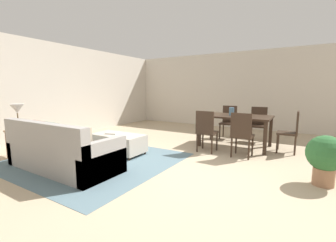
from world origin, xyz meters
TOP-DOWN VIEW (x-y plane):
  - ground_plane at (0.00, 0.00)m, footprint 10.80×10.80m
  - wall_back at (0.00, 5.00)m, footprint 9.00×0.12m
  - wall_left at (-4.50, 0.50)m, footprint 0.12×11.00m
  - area_rug at (-1.74, -0.34)m, footprint 3.00×2.80m
  - couch at (-1.82, -0.97)m, footprint 2.10×0.88m
  - ottoman_table at (-1.66, 0.25)m, footprint 1.16×0.60m
  - side_table at (-3.17, -1.00)m, footprint 0.40×0.40m
  - table_lamp at (-3.17, -1.00)m, footprint 0.26×0.26m
  - dining_table at (0.32, 2.20)m, footprint 1.62×0.97m
  - dining_chair_near_left at (-0.09, 1.34)m, footprint 0.41×0.41m
  - dining_chair_near_right at (0.68, 1.33)m, footprint 0.40×0.40m
  - dining_chair_far_left at (-0.10, 3.08)m, footprint 0.41×0.41m
  - dining_chair_far_right at (0.71, 3.03)m, footprint 0.43×0.43m
  - dining_chair_head_east at (1.52, 2.24)m, footprint 0.41×0.41m
  - vase_centerpiece at (0.23, 2.16)m, footprint 0.12×0.12m
  - book_on_ottoman at (-1.81, 0.23)m, footprint 0.30×0.25m
  - potted_plant at (2.03, 0.59)m, footprint 0.51×0.51m

SIDE VIEW (x-z plane):
  - ground_plane at x=0.00m, z-range 0.00..0.00m
  - area_rug at x=-1.74m, z-range 0.00..0.01m
  - ottoman_table at x=-1.66m, z-range 0.03..0.45m
  - couch at x=-1.82m, z-range -0.13..0.73m
  - potted_plant at x=2.03m, z-range 0.06..0.80m
  - book_on_ottoman at x=-1.81m, z-range 0.42..0.45m
  - side_table at x=-3.17m, z-range 0.16..0.73m
  - dining_chair_near_left at x=-0.09m, z-range 0.06..0.98m
  - dining_chair_near_right at x=0.68m, z-range 0.06..0.98m
  - dining_chair_far_left at x=-0.10m, z-range 0.06..0.98m
  - dining_chair_far_right at x=0.71m, z-range 0.06..0.98m
  - dining_chair_head_east at x=1.52m, z-range 0.06..0.98m
  - dining_table at x=0.32m, z-range 0.29..1.05m
  - vase_centerpiece at x=0.23m, z-range 0.76..0.95m
  - table_lamp at x=-3.17m, z-range 0.72..1.24m
  - wall_back at x=0.00m, z-range 0.00..2.70m
  - wall_left at x=-4.50m, z-range 0.00..2.70m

